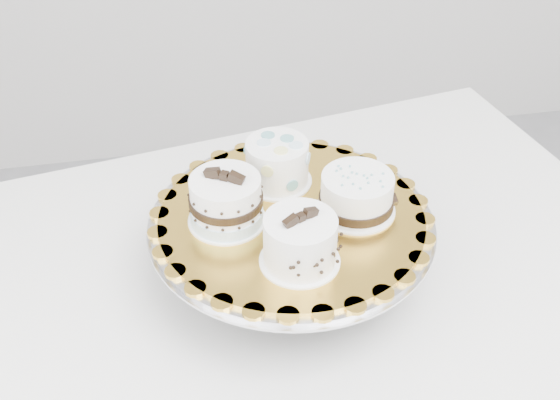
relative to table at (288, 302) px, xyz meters
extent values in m
cube|color=white|center=(0.00, 0.00, 0.06)|extent=(1.27, 0.96, 0.04)
cube|color=white|center=(0.46, 0.42, -0.31)|extent=(0.06, 0.06, 0.71)
cylinder|color=gray|center=(0.00, -0.02, 0.09)|extent=(0.19, 0.19, 0.01)
cylinder|color=gray|center=(0.00, -0.02, 0.13)|extent=(0.12, 0.12, 0.10)
cylinder|color=silver|center=(0.00, -0.02, 0.19)|extent=(0.40, 0.40, 0.01)
cylinder|color=silver|center=(0.00, -0.02, 0.19)|extent=(0.41, 0.41, 0.00)
cylinder|color=gold|center=(0.00, -0.02, 0.20)|extent=(0.50, 0.50, 0.01)
cylinder|color=white|center=(-0.01, -0.12, 0.20)|extent=(0.11, 0.11, 0.00)
cylinder|color=white|center=(-0.01, -0.12, 0.24)|extent=(0.13, 0.13, 0.07)
cylinder|color=white|center=(-0.09, -0.02, 0.20)|extent=(0.11, 0.11, 0.00)
cylinder|color=white|center=(-0.09, -0.02, 0.24)|extent=(0.13, 0.13, 0.07)
cylinder|color=silver|center=(-0.09, -0.02, 0.21)|extent=(0.10, 0.10, 0.02)
cylinder|color=black|center=(-0.09, -0.02, 0.24)|extent=(0.10, 0.10, 0.01)
cylinder|color=white|center=(-0.01, 0.06, 0.20)|extent=(0.11, 0.11, 0.00)
cylinder|color=white|center=(-0.01, 0.06, 0.24)|extent=(0.10, 0.10, 0.07)
cylinder|color=white|center=(0.09, -0.03, 0.20)|extent=(0.11, 0.11, 0.00)
cylinder|color=white|center=(0.09, -0.03, 0.23)|extent=(0.10, 0.10, 0.06)
cylinder|color=black|center=(0.09, -0.03, 0.22)|extent=(0.11, 0.11, 0.01)
camera|label=1|loc=(-0.16, -0.78, 0.83)|focal=45.00mm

